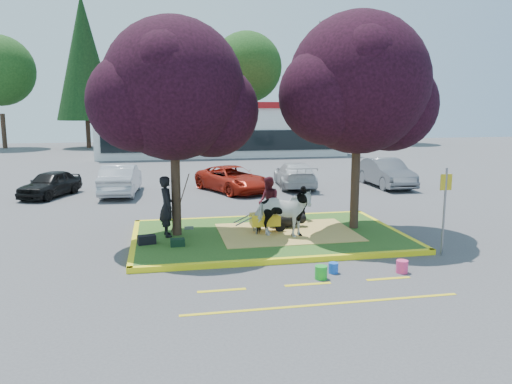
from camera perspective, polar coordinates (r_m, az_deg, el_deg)
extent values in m
plane|color=#424244|center=(15.64, 1.42, -5.27)|extent=(90.00, 90.00, 0.00)
cube|color=#25531A|center=(15.62, 1.42, -5.01)|extent=(8.00, 5.00, 0.15)
cube|color=yellow|center=(13.21, 3.88, -7.80)|extent=(8.30, 0.16, 0.15)
cube|color=yellow|center=(18.07, -0.36, -2.96)|extent=(8.30, 0.16, 0.15)
cube|color=yellow|center=(15.28, -13.75, -5.62)|extent=(0.16, 5.30, 0.15)
cube|color=yellow|center=(16.95, 15.05, -4.16)|extent=(0.16, 5.30, 0.15)
cube|color=#E9C760|center=(15.73, 3.56, -4.61)|extent=(4.20, 3.00, 0.01)
cylinder|color=black|center=(15.30, -9.18, 1.59)|extent=(0.28, 0.28, 3.53)
sphere|color=black|center=(15.15, -9.45, 11.54)|extent=(4.20, 4.20, 4.20)
sphere|color=black|center=(15.43, -5.06, 9.26)|extent=(2.86, 2.86, 2.86)
sphere|color=black|center=(14.85, -13.49, 9.98)|extent=(2.86, 2.86, 2.86)
cylinder|color=black|center=(16.30, 11.31, 2.32)|extent=(0.28, 0.28, 3.70)
sphere|color=black|center=(16.19, 11.64, 12.10)|extent=(4.40, 4.40, 4.40)
sphere|color=black|center=(16.85, 15.15, 9.61)|extent=(2.99, 2.99, 2.99)
sphere|color=black|center=(15.50, 8.20, 10.84)|extent=(2.99, 2.99, 2.99)
cube|color=yellow|center=(11.36, -3.93, -11.16)|extent=(1.10, 0.12, 0.01)
cube|color=yellow|center=(11.76, 5.95, -10.45)|extent=(1.10, 0.12, 0.01)
cube|color=yellow|center=(12.47, 14.89, -9.55)|extent=(1.10, 0.12, 0.01)
cube|color=yellow|center=(10.70, 7.87, -12.60)|extent=(6.00, 0.10, 0.01)
cube|color=silver|center=(43.11, -4.11, 7.01)|extent=(20.00, 8.00, 4.00)
cube|color=maroon|center=(43.06, -4.14, 9.87)|extent=(20.40, 8.40, 0.50)
cube|color=black|center=(39.14, -3.36, 5.86)|extent=(19.00, 0.10, 1.60)
cylinder|color=black|center=(54.80, -26.87, 6.24)|extent=(0.44, 0.44, 3.36)
cylinder|color=black|center=(52.21, -18.65, 6.96)|extent=(0.44, 0.44, 3.92)
cone|color=black|center=(52.37, -19.07, 14.31)|extent=(5.60, 5.60, 11.90)
cylinder|color=black|center=(53.31, -9.81, 6.92)|extent=(0.44, 0.44, 3.08)
sphere|color=#143811|center=(53.32, -9.98, 12.59)|extent=(6.16, 6.16, 6.16)
cylinder|color=black|center=(53.10, -1.06, 7.35)|extent=(0.44, 0.44, 3.64)
sphere|color=#143811|center=(53.21, -1.08, 14.08)|extent=(7.28, 7.28, 7.28)
cylinder|color=black|center=(55.55, 7.06, 7.31)|extent=(0.44, 0.44, 3.50)
cone|color=black|center=(55.62, 7.20, 13.50)|extent=(5.00, 5.00, 10.62)
cylinder|color=black|center=(57.64, 15.01, 7.01)|extent=(0.44, 0.44, 3.22)
sphere|color=#143811|center=(57.67, 15.26, 12.49)|extent=(6.44, 6.44, 6.44)
imported|color=white|center=(14.99, 3.02, -2.39)|extent=(1.95, 1.41, 1.50)
ellipsoid|color=black|center=(16.35, 3.28, -3.18)|extent=(1.31, 1.05, 0.50)
imported|color=black|center=(15.32, -10.16, -1.62)|extent=(0.54, 0.73, 1.85)
imported|color=#49151E|center=(16.50, 1.45, -1.05)|extent=(0.71, 0.86, 1.62)
imported|color=black|center=(17.37, 5.41, -1.25)|extent=(0.45, 0.75, 1.20)
cylinder|color=black|center=(15.74, 2.78, -4.01)|extent=(0.32, 0.07, 0.32)
cylinder|color=slate|center=(15.39, 0.03, -4.49)|extent=(0.04, 0.04, 0.23)
cylinder|color=slate|center=(15.77, -0.25, -4.14)|extent=(0.04, 0.04, 0.23)
cube|color=gold|center=(15.57, 1.02, -3.14)|extent=(0.91, 0.56, 0.36)
cylinder|color=slate|center=(15.25, -1.29, -3.35)|extent=(0.59, 0.05, 0.30)
cylinder|color=slate|center=(15.63, -1.54, -3.02)|extent=(0.59, 0.05, 0.30)
cube|color=black|center=(14.72, -12.39, -5.34)|extent=(0.55, 0.37, 0.26)
cube|color=black|center=(14.35, -8.96, -5.71)|extent=(0.41, 0.26, 0.21)
cylinder|color=slate|center=(14.51, 20.70, -2.17)|extent=(0.06, 0.06, 2.43)
cube|color=gold|center=(14.38, 20.90, 1.06)|extent=(0.34, 0.04, 0.44)
cylinder|color=green|center=(12.10, 7.44, -9.10)|extent=(0.34, 0.34, 0.32)
cylinder|color=#F6367B|center=(12.95, 16.35, -8.18)|extent=(0.38, 0.38, 0.31)
cylinder|color=blue|center=(12.57, 8.84, -8.56)|extent=(0.30, 0.30, 0.26)
imported|color=black|center=(24.43, -22.46, 0.87)|extent=(2.67, 3.76, 1.19)
imported|color=#ABAEB3|center=(23.97, -15.20, 1.39)|extent=(1.79, 4.38, 1.41)
imported|color=#9D1A0D|center=(23.98, -2.71, 1.50)|extent=(3.64, 4.86, 1.23)
imported|color=silver|center=(25.38, 4.45, 1.99)|extent=(2.26, 4.55, 1.27)
imported|color=#585A60|center=(26.29, 14.62, 2.14)|extent=(1.54, 4.33, 1.42)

